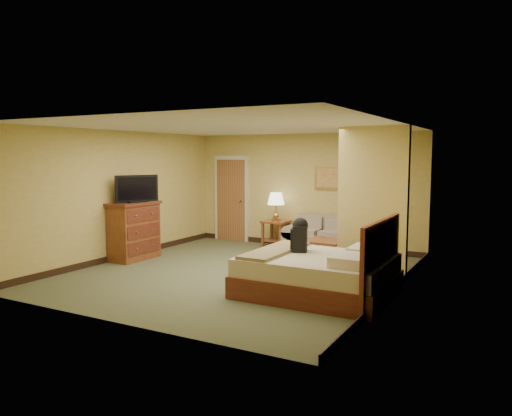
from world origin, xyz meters
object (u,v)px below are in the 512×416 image
Objects in this scene: loveseat at (321,240)px; coffee_table at (325,247)px; bed at (321,274)px; dresser at (134,231)px.

loveseat reaches higher than coffee_table.
bed is (0.72, -2.07, -0.02)m from coffee_table.
bed is at bearing -8.46° from dresser.
bed is (4.29, -0.64, -0.26)m from dresser.
dresser is at bearing 171.54° from bed.
dresser reaches higher than coffee_table.
coffee_table is 0.68× the size of dresser.
loveseat is 0.73× the size of bed.
loveseat is at bearing 39.35° from dresser.
dresser is (-3.06, -2.51, 0.33)m from loveseat.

